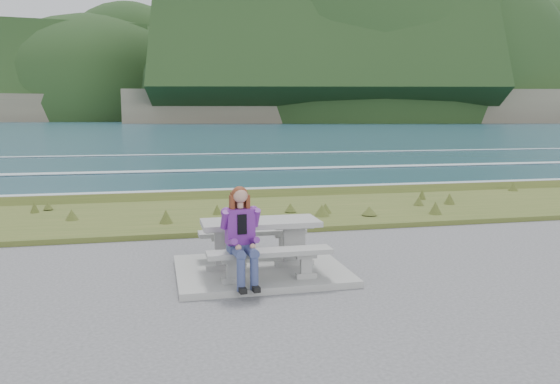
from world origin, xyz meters
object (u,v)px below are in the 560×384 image
Objects in this scene: picnic_table at (260,231)px; seated_woman at (243,250)px; bench_landward at (270,257)px; bench_seaward at (253,236)px.

seated_woman is (-0.41, -0.83, -0.08)m from picnic_table.
bench_landward is at bearing 12.10° from seated_woman.
seated_woman reaches higher than bench_seaward.
bench_seaward is (0.00, 1.40, 0.00)m from bench_landward.
bench_landward is 0.46m from seated_woman.
bench_landward is (0.00, -0.70, -0.23)m from picnic_table.
picnic_table is 1.00× the size of bench_seaward.
picnic_table is at bearing 90.00° from bench_landward.
seated_woman is at bearing -162.24° from bench_landward.
picnic_table is at bearing 58.22° from seated_woman.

